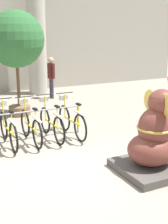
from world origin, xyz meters
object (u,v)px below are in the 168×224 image
at_px(elephant_statue, 154,140).
at_px(person_pedestrian, 51,74).
at_px(bicycle_2, 30,125).
at_px(potted_tree, 16,41).
at_px(bicycle_1, 8,128).
at_px(bicycle_3, 51,122).
at_px(bicycle_4, 71,120).

relative_size(elephant_statue, person_pedestrian, 1.17).
height_order(bicycle_2, potted_tree, potted_tree).
height_order(bicycle_1, bicycle_3, same).
xyz_separation_m(bicycle_4, elephant_statue, (0.56, -2.68, 0.23)).
xyz_separation_m(bicycle_3, potted_tree, (-0.13, 2.58, 1.95)).
relative_size(bicycle_4, elephant_statue, 0.89).
distance_m(bicycle_2, bicycle_3, 0.56).
bearing_deg(bicycle_2, bicycle_4, -0.69).
relative_size(bicycle_2, bicycle_3, 1.00).
bearing_deg(bicycle_4, bicycle_1, 179.03).
xyz_separation_m(bicycle_3, bicycle_4, (0.55, -0.03, 0.00)).
bearing_deg(bicycle_1, bicycle_4, -0.97).
bearing_deg(bicycle_3, elephant_statue, -67.75).
distance_m(bicycle_3, elephant_statue, 2.94).
xyz_separation_m(bicycle_2, elephant_statue, (1.67, -2.70, 0.23)).
distance_m(bicycle_2, potted_tree, 3.28).
xyz_separation_m(bicycle_1, bicycle_2, (0.55, -0.01, 0.00)).
bearing_deg(bicycle_3, bicycle_4, -3.33).
xyz_separation_m(bicycle_4, person_pedestrian, (1.17, 4.57, 0.56)).
relative_size(person_pedestrian, potted_tree, 0.50).
relative_size(bicycle_1, potted_tree, 0.52).
bearing_deg(bicycle_1, bicycle_2, -1.52).
bearing_deg(potted_tree, bicycle_3, -87.01).
xyz_separation_m(bicycle_2, bicycle_3, (0.55, 0.02, 0.00)).
bearing_deg(elephant_statue, bicycle_2, 121.71).
bearing_deg(elephant_statue, person_pedestrian, 85.16).
distance_m(bicycle_4, potted_tree, 3.33).
height_order(bicycle_3, person_pedestrian, person_pedestrian).
bearing_deg(bicycle_4, bicycle_3, 176.67).
relative_size(elephant_statue, potted_tree, 0.58).
bearing_deg(elephant_statue, bicycle_3, 112.25).
height_order(bicycle_4, person_pedestrian, person_pedestrian).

